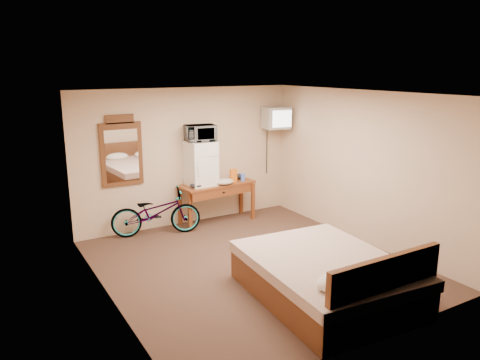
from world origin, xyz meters
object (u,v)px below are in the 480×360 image
(mini_fridge, at_px, (201,163))
(blue_cup, at_px, (243,177))
(crt_television, at_px, (276,118))
(microwave, at_px, (200,133))
(desk, at_px, (218,189))
(wall_mirror, at_px, (121,152))
(bed, at_px, (329,278))
(bicycle, at_px, (156,212))

(mini_fridge, bearing_deg, blue_cup, -8.09)
(blue_cup, relative_size, crt_television, 0.23)
(microwave, distance_m, crt_television, 1.62)
(mini_fridge, distance_m, crt_television, 1.77)
(microwave, relative_size, crt_television, 0.86)
(blue_cup, bearing_deg, microwave, 171.90)
(crt_television, bearing_deg, desk, -178.99)
(wall_mirror, height_order, bed, wall_mirror)
(bed, bearing_deg, bicycle, 107.09)
(crt_television, xyz_separation_m, bed, (-1.52, -3.39, -1.60))
(crt_television, bearing_deg, bicycle, -178.38)
(microwave, xyz_separation_m, bicycle, (-0.94, -0.12, -1.30))
(bicycle, bearing_deg, desk, -72.59)
(desk, distance_m, bicycle, 1.26)
(desk, bearing_deg, microwave, 167.52)
(microwave, relative_size, bicycle, 0.34)
(blue_cup, xyz_separation_m, crt_television, (0.79, 0.07, 1.07))
(wall_mirror, xyz_separation_m, bed, (1.46, -3.64, -1.17))
(mini_fridge, bearing_deg, bicycle, -172.90)
(crt_television, distance_m, wall_mirror, 3.03)
(mini_fridge, distance_m, wall_mirror, 1.43)
(microwave, relative_size, wall_mirror, 0.44)
(blue_cup, bearing_deg, mini_fridge, 171.91)
(bicycle, height_order, bed, bed)
(wall_mirror, bearing_deg, desk, -9.24)
(wall_mirror, bearing_deg, blue_cup, -8.36)
(mini_fridge, bearing_deg, wall_mirror, 171.48)
(microwave, height_order, bed, microwave)
(desk, height_order, bed, bed)
(desk, xyz_separation_m, crt_television, (1.30, 0.02, 1.25))
(mini_fridge, xyz_separation_m, wall_mirror, (-1.38, 0.21, 0.31))
(blue_cup, xyz_separation_m, wall_mirror, (-2.20, 0.32, 0.64))
(crt_television, height_order, wall_mirror, crt_television)
(microwave, xyz_separation_m, crt_television, (1.61, -0.04, 0.19))
(mini_fridge, distance_m, bicycle, 1.20)
(blue_cup, distance_m, bed, 3.44)
(crt_television, relative_size, wall_mirror, 0.50)
(mini_fridge, xyz_separation_m, bed, (0.08, -3.43, -0.86))
(wall_mirror, distance_m, bicycle, 1.19)
(blue_cup, relative_size, bicycle, 0.09)
(desk, height_order, wall_mirror, wall_mirror)
(microwave, bearing_deg, crt_television, 8.17)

